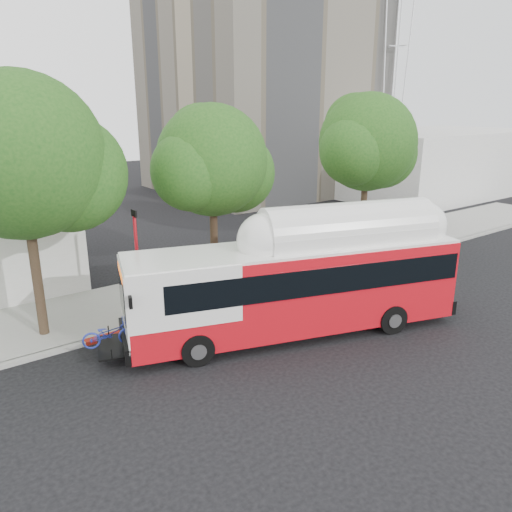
# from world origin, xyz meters

# --- Properties ---
(ground) EXTENTS (120.00, 120.00, 0.00)m
(ground) POSITION_xyz_m (0.00, 0.00, 0.00)
(ground) COLOR black
(ground) RESTS_ON ground
(sidewalk) EXTENTS (60.00, 5.00, 0.15)m
(sidewalk) POSITION_xyz_m (0.00, 6.50, 0.07)
(sidewalk) COLOR gray
(sidewalk) RESTS_ON ground
(curb_strip) EXTENTS (60.00, 0.30, 0.15)m
(curb_strip) POSITION_xyz_m (0.00, 3.90, 0.07)
(curb_strip) COLOR gray
(curb_strip) RESTS_ON ground
(red_curb_segment) EXTENTS (10.00, 0.32, 0.16)m
(red_curb_segment) POSITION_xyz_m (-3.00, 3.90, 0.08)
(red_curb_segment) COLOR #A01D11
(red_curb_segment) RESTS_ON ground
(street_tree_left) EXTENTS (6.67, 5.80, 9.74)m
(street_tree_left) POSITION_xyz_m (-8.53, 5.56, 6.60)
(street_tree_left) COLOR #2D2116
(street_tree_left) RESTS_ON ground
(street_tree_mid) EXTENTS (5.75, 5.00, 8.62)m
(street_tree_mid) POSITION_xyz_m (-0.59, 6.06, 5.91)
(street_tree_mid) COLOR #2D2116
(street_tree_mid) RESTS_ON ground
(street_tree_right) EXTENTS (6.21, 5.40, 9.18)m
(street_tree_right) POSITION_xyz_m (9.44, 5.86, 6.26)
(street_tree_right) COLOR #2D2116
(street_tree_right) RESTS_ON ground
(apartment_tower) EXTENTS (18.00, 18.00, 37.00)m
(apartment_tower) POSITION_xyz_m (18.00, 28.00, 17.62)
(apartment_tower) COLOR gray
(apartment_tower) RESTS_ON ground
(horizon_block) EXTENTS (20.00, 12.00, 6.00)m
(horizon_block) POSITION_xyz_m (30.00, 16.00, 3.00)
(horizon_block) COLOR silver
(horizon_block) RESTS_ON ground
(transit_bus) EXTENTS (13.68, 6.40, 4.02)m
(transit_bus) POSITION_xyz_m (-0.97, 0.08, 1.88)
(transit_bus) COLOR red
(transit_bus) RESTS_ON ground
(signal_pole) EXTENTS (0.13, 0.44, 4.69)m
(signal_pole) POSITION_xyz_m (-5.47, 4.47, 2.40)
(signal_pole) COLOR #B1121D
(signal_pole) RESTS_ON ground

